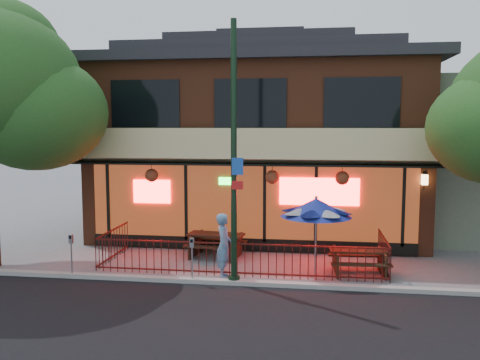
% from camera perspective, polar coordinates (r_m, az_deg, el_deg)
% --- Properties ---
extents(ground, '(80.00, 80.00, 0.00)m').
position_cam_1_polar(ground, '(14.43, -0.44, -11.05)').
color(ground, gray).
rests_on(ground, ground).
extents(curb, '(80.00, 0.25, 0.12)m').
position_cam_1_polar(curb, '(13.94, -0.74, -11.41)').
color(curb, '#999993').
rests_on(curb, ground).
extents(restaurant_building, '(12.96, 9.49, 8.05)m').
position_cam_1_polar(restaurant_building, '(20.84, 2.45, 5.76)').
color(restaurant_building, brown).
rests_on(restaurant_building, ground).
extents(patio_fence, '(8.44, 2.62, 1.00)m').
position_cam_1_polar(patio_fence, '(14.73, -0.15, -8.13)').
color(patio_fence, '#46120F').
rests_on(patio_fence, ground).
extents(street_light, '(0.43, 0.32, 7.00)m').
position_cam_1_polar(street_light, '(13.43, -0.69, 1.38)').
color(street_light, black).
rests_on(street_light, ground).
extents(picnic_table_left, '(1.96, 1.60, 0.77)m').
position_cam_1_polar(picnic_table_left, '(16.62, -2.73, -6.93)').
color(picnic_table_left, '#321C12').
rests_on(picnic_table_left, ground).
extents(picnic_table_right, '(1.74, 1.37, 0.72)m').
position_cam_1_polar(picnic_table_right, '(15.17, 13.23, -8.50)').
color(picnic_table_right, '#321F11').
rests_on(picnic_table_right, ground).
extents(patio_umbrella, '(2.01, 2.01, 2.29)m').
position_cam_1_polar(patio_umbrella, '(14.52, 8.54, -3.07)').
color(patio_umbrella, gray).
rests_on(patio_umbrella, ground).
extents(pedestrian, '(0.52, 0.72, 1.83)m').
position_cam_1_polar(pedestrian, '(14.34, -1.82, -7.37)').
color(pedestrian, '#5482A9').
rests_on(pedestrian, ground).
extents(parking_meter_near, '(0.11, 0.10, 1.24)m').
position_cam_1_polar(parking_meter_near, '(13.96, -5.40, -8.10)').
color(parking_meter_near, '#96989E').
rests_on(parking_meter_near, ground).
extents(parking_meter_far, '(0.12, 0.10, 1.23)m').
position_cam_1_polar(parking_meter_far, '(15.13, -18.42, -7.29)').
color(parking_meter_far, gray).
rests_on(parking_meter_far, ground).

